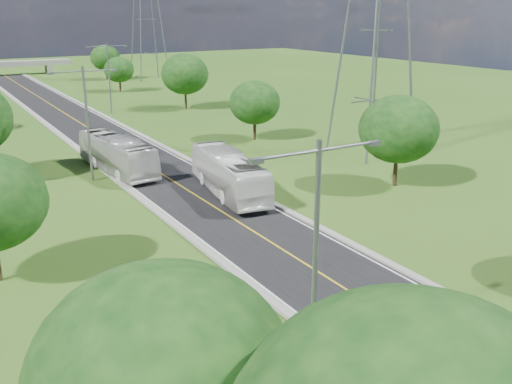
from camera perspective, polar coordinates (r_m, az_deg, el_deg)
ground at (r=68.52m, az=-14.54°, el=4.96°), size 260.00×260.00×0.00m
road at (r=74.18m, az=-15.89°, el=5.82°), size 8.00×150.00×0.06m
curb_left at (r=73.22m, az=-19.11°, el=5.43°), size 0.50×150.00×0.22m
curb_right at (r=75.33m, az=-12.78°, el=6.30°), size 0.50×150.00×0.22m
speed_limit_sign at (r=50.21m, az=-1.58°, el=2.84°), size 0.55×0.09×2.40m
overpass at (r=146.04m, az=-23.98°, el=11.53°), size 30.00×3.00×3.20m
streetlight_near_left at (r=22.30m, az=6.02°, el=-5.00°), size 5.90×0.25×10.00m
streetlight_mid_left at (r=51.63m, az=-16.56°, el=7.47°), size 5.90×0.25×10.00m
streetlight_far_right at (r=86.35m, az=-14.52°, el=11.52°), size 5.90×0.25×10.00m
power_tower_near at (r=60.05m, az=12.06°, el=16.90°), size 9.00×6.40×28.00m
power_tower_far at (r=127.38m, az=-10.90°, el=17.24°), size 9.00×6.40×28.00m
tree_la at (r=16.09m, az=-9.35°, el=-17.70°), size 7.14×7.14×8.30m
tree_rb at (r=49.61m, az=14.06°, el=6.11°), size 6.72×6.72×7.82m
tree_rc at (r=66.34m, az=-0.13°, el=8.93°), size 5.88×5.88×6.84m
tree_rd at (r=88.33m, az=-7.13°, el=11.62°), size 7.14×7.14×8.30m
tree_re at (r=109.95m, az=-13.54°, el=11.81°), size 5.46×5.46×6.35m
tree_rf at (r=129.98m, az=-14.83°, el=12.84°), size 6.30×6.30×7.33m
bus_outbound at (r=46.54m, az=-2.72°, el=1.83°), size 4.79×12.58×3.42m
bus_inbound at (r=54.62m, az=-13.73°, el=3.74°), size 3.98×12.42×3.40m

